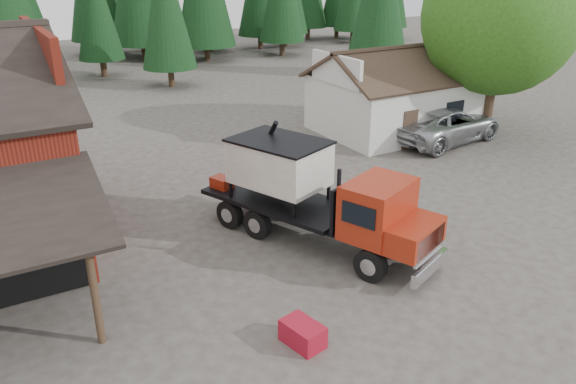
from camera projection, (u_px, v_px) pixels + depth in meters
ground at (330, 318)px, 15.23m from camera, size 120.00×120.00×0.00m
farmhouse at (395, 101)px, 30.93m from camera, size 8.60×6.42×4.65m
deciduous_tree at (500, 22)px, 28.71m from camera, size 8.00×8.00×10.20m
conifer_backdrop at (59, 68)px, 48.69m from camera, size 76.00×16.00×16.00m
near_pine_b at (165, 4)px, 39.60m from camera, size 3.96×3.96×10.40m
feed_truck at (314, 192)px, 18.65m from camera, size 5.29×8.82×3.88m
silver_car at (446, 124)px, 29.29m from camera, size 6.99×3.91×1.85m
equip_box at (303, 334)px, 14.13m from camera, size 0.91×1.22×0.60m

